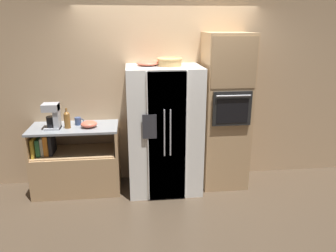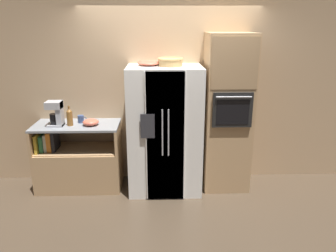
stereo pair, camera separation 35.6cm
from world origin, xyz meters
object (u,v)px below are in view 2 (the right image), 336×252
at_px(refrigerator, 165,130).
at_px(wall_oven, 227,113).
at_px(mixing_bowl, 91,122).
at_px(coffee_maker, 56,112).
at_px(wicker_basket, 170,62).
at_px(mug, 81,119).
at_px(fruit_bowl, 149,63).
at_px(bottle_tall, 70,117).

xyz_separation_m(refrigerator, wall_oven, (0.86, 0.07, 0.21)).
bearing_deg(mixing_bowl, wall_oven, 1.28).
relative_size(mixing_bowl, coffee_maker, 0.64).
distance_m(wicker_basket, coffee_maker, 1.68).
bearing_deg(mixing_bowl, mug, 141.13).
distance_m(mug, mixing_bowl, 0.20).
bearing_deg(mug, wicker_basket, -5.63).
height_order(fruit_bowl, bottle_tall, fruit_bowl).
height_order(refrigerator, wicker_basket, wicker_basket).
xyz_separation_m(fruit_bowl, bottle_tall, (-1.09, -0.08, -0.71)).
bearing_deg(wicker_basket, mixing_bowl, -179.77).
height_order(fruit_bowl, mug, fruit_bowl).
bearing_deg(bottle_tall, wicker_basket, 0.37).
bearing_deg(fruit_bowl, wicker_basket, -14.00).
relative_size(wicker_basket, mixing_bowl, 1.52).
relative_size(fruit_bowl, mug, 2.56).
relative_size(refrigerator, bottle_tall, 6.41).
relative_size(wall_oven, wicker_basket, 6.51).
bearing_deg(refrigerator, wall_oven, 4.51).
bearing_deg(mixing_bowl, bottle_tall, -179.09).
xyz_separation_m(wall_oven, wicker_basket, (-0.79, -0.04, 0.71)).
distance_m(refrigerator, wall_oven, 0.89).
xyz_separation_m(fruit_bowl, mixing_bowl, (-0.81, -0.07, -0.79)).
distance_m(wall_oven, mug, 2.04).
xyz_separation_m(wall_oven, bottle_tall, (-2.15, -0.05, -0.02)).
distance_m(wicker_basket, mug, 1.49).
height_order(refrigerator, mixing_bowl, refrigerator).
distance_m(refrigerator, bottle_tall, 1.30).
xyz_separation_m(wall_oven, mug, (-2.03, 0.09, -0.09)).
xyz_separation_m(wicker_basket, fruit_bowl, (-0.28, 0.07, -0.03)).
relative_size(fruit_bowl, bottle_tall, 1.15).
height_order(wall_oven, coffee_maker, wall_oven).
height_order(wall_oven, bottle_tall, wall_oven).
relative_size(refrigerator, mug, 14.25).
bearing_deg(fruit_bowl, mixing_bowl, -174.81).
bearing_deg(coffee_maker, refrigerator, -0.68).
distance_m(fruit_bowl, mixing_bowl, 1.13).
relative_size(refrigerator, fruit_bowl, 5.58).
xyz_separation_m(bottle_tall, mug, (0.12, 0.13, -0.07)).
xyz_separation_m(mug, mixing_bowl, (0.16, -0.13, -0.01)).
relative_size(refrigerator, wall_oven, 0.81).
bearing_deg(fruit_bowl, bottle_tall, -175.90).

